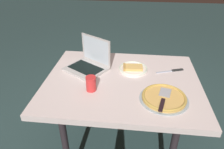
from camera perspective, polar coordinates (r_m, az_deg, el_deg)
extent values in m
plane|color=#2C4443|center=(2.05, 2.24, -18.87)|extent=(12.00, 12.00, 0.00)
cube|color=beige|center=(1.57, 2.76, -2.15)|extent=(1.14, 0.90, 0.04)
cylinder|color=#282125|center=(2.12, -6.61, -4.39)|extent=(0.05, 0.05, 0.69)
cylinder|color=#282125|center=(2.09, 13.16, -5.59)|extent=(0.05, 0.05, 0.69)
cube|color=#B8B6B2|center=(1.69, -7.14, 1.48)|extent=(0.38, 0.37, 0.02)
cube|color=black|center=(1.69, -7.17, 1.79)|extent=(0.30, 0.27, 0.00)
cube|color=#B8B6B2|center=(1.72, -4.41, 6.66)|extent=(0.25, 0.16, 0.22)
cube|color=silver|center=(1.71, -4.46, 6.63)|extent=(0.23, 0.14, 0.20)
cylinder|color=white|center=(1.69, 5.74, 1.43)|extent=(0.23, 0.23, 0.01)
torus|color=silver|center=(1.68, 5.75, 1.73)|extent=(0.22, 0.22, 0.01)
cube|color=#E2B35E|center=(1.68, 5.77, 1.94)|extent=(0.15, 0.10, 0.02)
cube|color=#BE8E45|center=(1.68, 3.37, 1.99)|extent=(0.02, 0.10, 0.03)
cylinder|color=#96A5AE|center=(1.41, 13.85, -6.49)|extent=(0.31, 0.31, 0.01)
cylinder|color=#DEAB57|center=(1.40, 13.91, -6.13)|extent=(0.28, 0.28, 0.02)
torus|color=gold|center=(1.39, 13.95, -5.86)|extent=(0.29, 0.29, 0.02)
cube|color=#A7A7AC|center=(1.43, 14.23, -4.73)|extent=(0.09, 0.11, 0.00)
cube|color=black|center=(1.32, 13.37, -8.03)|extent=(0.05, 0.12, 0.01)
cube|color=#B5BBCB|center=(1.71, 14.54, 0.77)|extent=(0.17, 0.07, 0.00)
cube|color=black|center=(1.75, 17.32, 1.17)|extent=(0.10, 0.05, 0.01)
cylinder|color=red|center=(1.43, -5.71, -2.46)|extent=(0.07, 0.07, 0.10)
cylinder|color=#3B3420|center=(1.41, -5.77, -1.48)|extent=(0.06, 0.06, 0.01)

